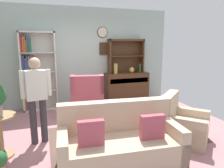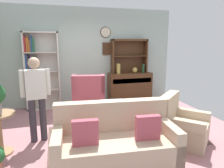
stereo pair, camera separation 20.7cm
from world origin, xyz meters
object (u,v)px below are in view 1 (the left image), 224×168
plant_stand (0,131)px  person_reading (37,95)px  bottle_wine (140,68)px  coffee_table (117,121)px  book_stack (113,116)px  wingback_chair (87,101)px  sideboard (127,86)px  sideboard_hutch (126,51)px  vase_round (132,70)px  bookshelf (35,72)px  vase_tall (116,69)px  armchair_floral (182,126)px  couch_floral (119,143)px

plant_stand → person_reading: bearing=28.5°
bottle_wine → person_reading: (-2.92, -1.85, -0.15)m
coffee_table → book_stack: 0.12m
wingback_chair → sideboard: bearing=29.2°
sideboard_hutch → wingback_chair: sideboard_hutch is taller
bottle_wine → sideboard_hutch: bearing=153.0°
sideboard → plant_stand: size_ratio=1.87×
vase_round → person_reading: 3.26m
bookshelf → bottle_wine: size_ratio=7.83×
bookshelf → wingback_chair: bearing=-35.7°
vase_round → plant_stand: bearing=-146.0°
vase_tall → person_reading: 2.84m
sideboard → book_stack: sideboard is taller
wingback_chair → coffee_table: wingback_chair is taller
bookshelf → person_reading: bearing=-88.2°
sideboard_hutch → vase_tall: 0.66m
armchair_floral → bookshelf: bearing=132.8°
bookshelf → coffee_table: size_ratio=2.62×
vase_tall → book_stack: size_ratio=1.36×
sideboard → coffee_table: size_ratio=1.63×
bookshelf → vase_tall: bookshelf is taller
vase_round → person_reading: size_ratio=0.11×
armchair_floral → sideboard: bearing=89.9°
vase_round → armchair_floral: (-0.13, -2.65, -0.72)m
bottle_wine → coffee_table: 2.73m
sideboard_hutch → book_stack: (-1.21, -2.34, -1.11)m
plant_stand → vase_round: bearing=34.0°
bottle_wine → wingback_chair: bearing=-158.8°
wingback_chair → plant_stand: bearing=-139.4°
person_reading → coffee_table: person_reading is taller
vase_round → couch_floral: 3.37m
vase_tall → coffee_table: size_ratio=0.37×
sideboard_hutch → armchair_floral: bearing=-90.1°
couch_floral → wingback_chair: 2.23m
vase_tall → vase_round: (0.52, 0.01, -0.06)m
couch_floral → wingback_chair: (-0.02, 2.23, 0.07)m
sideboard → vase_tall: bearing=-168.4°
bookshelf → armchair_floral: size_ratio=1.94×
couch_floral → vase_tall: bearing=71.5°
bookshelf → coffee_table: (1.46, -2.33, -0.70)m
sideboard → vase_round: vase_round is taller
vase_round → plant_stand: vase_round is taller
vase_tall → person_reading: person_reading is taller
plant_stand → coffee_table: (1.98, 0.00, -0.07)m
armchair_floral → person_reading: bearing=163.0°
bookshelf → vase_round: 2.73m
vase_tall → couch_floral: (-0.98, -2.93, -0.76)m
bookshelf → coffee_table: 2.84m
vase_tall → book_stack: (-0.82, -2.15, -0.62)m
armchair_floral → plant_stand: bearing=171.5°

